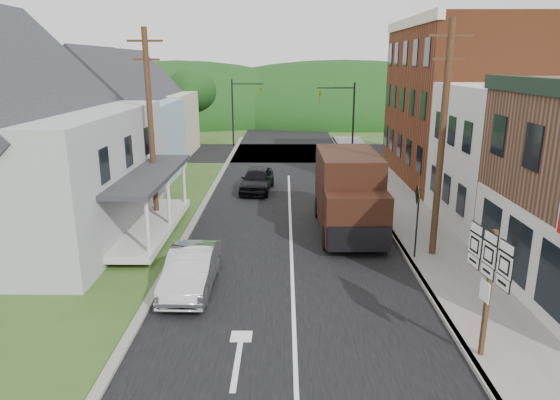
{
  "coord_description": "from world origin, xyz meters",
  "views": [
    {
      "loc": [
        -0.3,
        -15.11,
        7.51
      ],
      "look_at": [
        -0.47,
        3.98,
        2.2
      ],
      "focal_mm": 32.0,
      "sensor_mm": 36.0,
      "label": 1
    }
  ],
  "objects_px": {
    "warning_sign": "(417,211)",
    "route_sign_cluster": "(488,276)",
    "silver_sedan": "(191,270)",
    "delivery_van": "(349,194)",
    "dark_sedan": "(257,180)"
  },
  "relations": [
    {
      "from": "silver_sedan",
      "to": "delivery_van",
      "type": "xyz_separation_m",
      "value": [
        6.04,
        5.98,
        1.11
      ]
    },
    {
      "from": "dark_sedan",
      "to": "delivery_van",
      "type": "height_order",
      "value": "delivery_van"
    },
    {
      "from": "route_sign_cluster",
      "to": "warning_sign",
      "type": "relative_size",
      "value": 1.17
    },
    {
      "from": "dark_sedan",
      "to": "delivery_van",
      "type": "relative_size",
      "value": 0.66
    },
    {
      "from": "silver_sedan",
      "to": "dark_sedan",
      "type": "bearing_deg",
      "value": 84.13
    },
    {
      "from": "route_sign_cluster",
      "to": "warning_sign",
      "type": "xyz_separation_m",
      "value": [
        -0.01,
        6.74,
        -0.35
      ]
    },
    {
      "from": "warning_sign",
      "to": "route_sign_cluster",
      "type": "bearing_deg",
      "value": -86.31
    },
    {
      "from": "delivery_van",
      "to": "route_sign_cluster",
      "type": "height_order",
      "value": "delivery_van"
    },
    {
      "from": "dark_sedan",
      "to": "warning_sign",
      "type": "relative_size",
      "value": 1.44
    },
    {
      "from": "silver_sedan",
      "to": "route_sign_cluster",
      "type": "xyz_separation_m",
      "value": [
        8.22,
        -4.11,
        1.66
      ]
    },
    {
      "from": "dark_sedan",
      "to": "route_sign_cluster",
      "type": "distance_m",
      "value": 18.76
    },
    {
      "from": "silver_sedan",
      "to": "warning_sign",
      "type": "distance_m",
      "value": 8.72
    },
    {
      "from": "silver_sedan",
      "to": "route_sign_cluster",
      "type": "relative_size",
      "value": 1.25
    },
    {
      "from": "dark_sedan",
      "to": "warning_sign",
      "type": "height_order",
      "value": "warning_sign"
    },
    {
      "from": "silver_sedan",
      "to": "delivery_van",
      "type": "relative_size",
      "value": 0.66
    }
  ]
}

